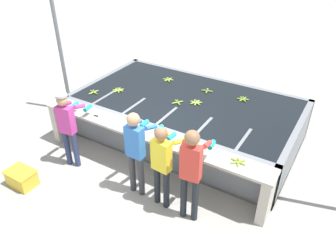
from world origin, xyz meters
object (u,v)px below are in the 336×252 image
Objects in this scene: banana_bunch_ledge_0 at (238,162)px; banana_bunch_floating_2 at (94,92)px; banana_bunch_floating_4 at (168,80)px; banana_bunch_floating_0 at (243,99)px; banana_bunch_floating_1 at (207,91)px; banana_bunch_floating_6 at (177,102)px; knife_0 at (99,117)px; crate at (22,178)px; support_post_left at (61,52)px; banana_bunch_floating_3 at (196,102)px; worker_1 at (136,147)px; worker_0 at (68,123)px; worker_3 at (191,167)px; worker_2 at (163,160)px; banana_bunch_floating_5 at (118,90)px.

banana_bunch_floating_2 is at bearing 169.34° from banana_bunch_ledge_0.
banana_bunch_floating_0 is at bearing -1.25° from banana_bunch_floating_4.
banana_bunch_floating_1 is 0.90m from banana_bunch_floating_6.
crate is (-0.68, -1.54, -0.78)m from knife_0.
crate is at bearing -62.19° from support_post_left.
banana_bunch_floating_0 is at bearing 39.65° from banana_bunch_floating_3.
worker_1 is at bearing -108.25° from banana_bunch_floating_0.
crate is (-0.38, -0.99, -0.81)m from worker_0.
banana_bunch_floating_6 is (-1.35, 1.93, -0.11)m from worker_3.
worker_2 is 2.80m from banana_bunch_floating_0.
banana_bunch_floating_0 is 4.82m from crate.
banana_bunch_floating_4 is at bearing 119.67° from worker_2.
banana_bunch_floating_1 is at bearing 89.02° from worker_1.
banana_bunch_floating_4 is at bearing 130.83° from banana_bunch_floating_6.
banana_bunch_floating_1 is 2.07m from banana_bunch_floating_5.
banana_bunch_floating_5 reaches higher than knife_0.
banana_bunch_floating_4 is at bearing 140.54° from banana_bunch_ledge_0.
worker_1 is 5.98× the size of banana_bunch_floating_0.
banana_bunch_floating_1 is 0.09× the size of support_post_left.
worker_3 is 2.36m from banana_bunch_floating_6.
banana_bunch_floating_3 is (-0.82, -0.68, -0.00)m from banana_bunch_floating_0.
knife_0 is at bearing 166.47° from worker_3.
worker_2 is at bearing -16.45° from knife_0.
worker_1 reaches higher than banana_bunch_floating_0.
banana_bunch_floating_5 is at bearing 110.24° from knife_0.
support_post_left is at bearing -176.37° from banana_bunch_floating_5.
banana_bunch_floating_4 is 1.00× the size of banana_bunch_ledge_0.
banana_bunch_floating_6 is 0.88× the size of banana_bunch_ledge_0.
worker_1 reaches higher than banana_bunch_floating_1.
banana_bunch_floating_1 is 2.62m from banana_bunch_floating_2.
support_post_left is at bearing 168.76° from banana_bunch_ledge_0.
banana_bunch_floating_6 is at bearing 7.27° from banana_bunch_floating_5.
banana_bunch_floating_4 is at bearing 83.53° from knife_0.
banana_bunch_floating_3 is 0.09× the size of support_post_left.
banana_bunch_ledge_0 is at bearing 10.71° from worker_0.
worker_3 reaches higher than banana_bunch_ledge_0.
worker_1 is at bearing -31.11° from banana_bunch_floating_2.
worker_0 is 2.87m from banana_bunch_floating_4.
worker_0 reaches higher than banana_bunch_floating_6.
support_post_left is at bearing -152.17° from banana_bunch_floating_4.
worker_2 is at bearing 21.27° from crate.
banana_bunch_floating_2 reaches higher than crate.
worker_2 is 2.91× the size of crate.
worker_0 is 5.75× the size of banana_bunch_floating_3.
worker_2 is 2.15m from banana_bunch_floating_3.
worker_1 is 2.90m from banana_bunch_floating_0.
worker_0 is 3.75m from banana_bunch_floating_0.
worker_3 is 2.36m from banana_bunch_floating_3.
knife_0 is 0.11× the size of support_post_left.
worker_1 is 3.06× the size of crate.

